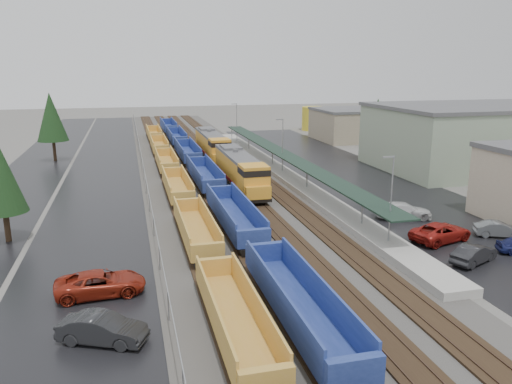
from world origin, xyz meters
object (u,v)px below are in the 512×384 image
(locomotive_trail, at_px, (212,145))
(parked_car_east_a, at_px, (474,254))
(parked_car_west_c, at_px, (101,283))
(parked_car_east_b, at_px, (441,232))
(parked_car_east_c, at_px, (404,211))
(parked_car_east_e, at_px, (499,229))
(well_string_yellow, at_px, (177,187))
(storage_tank, at_px, (314,119))
(locomotive_lead, at_px, (240,170))
(parked_car_west_b, at_px, (102,329))
(well_string_blue, at_px, (204,176))

(locomotive_trail, bearing_deg, parked_car_east_a, -75.85)
(locomotive_trail, xyz_separation_m, parked_car_west_c, (-15.62, -47.81, -1.59))
(parked_car_east_a, height_order, parked_car_east_b, parked_car_east_b)
(locomotive_trail, relative_size, parked_car_east_c, 3.58)
(parked_car_east_b, xyz_separation_m, parked_car_east_e, (5.76, -0.28, -0.13))
(locomotive_trail, height_order, well_string_yellow, locomotive_trail)
(locomotive_trail, bearing_deg, parked_car_east_e, -67.17)
(storage_tank, bearing_deg, parked_car_east_a, -102.21)
(locomotive_lead, xyz_separation_m, parked_car_west_c, (-15.62, -26.81, -1.59))
(locomotive_trail, bearing_deg, well_string_yellow, -109.44)
(locomotive_lead, height_order, well_string_yellow, locomotive_lead)
(parked_car_west_b, distance_m, parked_car_east_e, 35.32)
(well_string_yellow, bearing_deg, locomotive_trail, 70.56)
(parked_car_west_b, relative_size, parked_car_west_c, 0.84)
(well_string_blue, xyz_separation_m, parked_car_east_c, (17.28, -19.70, -0.43))
(locomotive_lead, xyz_separation_m, parked_car_west_b, (-15.27, -33.09, -1.60))
(well_string_blue, relative_size, storage_tank, 22.84)
(locomotive_lead, xyz_separation_m, well_string_blue, (-4.00, 3.41, -1.17))
(storage_tank, xyz_separation_m, parked_car_east_c, (-16.85, -69.97, -1.98))
(locomotive_lead, xyz_separation_m, locomotive_trail, (0.00, 21.00, 0.00))
(parked_car_east_b, bearing_deg, locomotive_trail, 0.20)
(well_string_blue, bearing_deg, locomotive_trail, 77.19)
(locomotive_trail, bearing_deg, parked_car_west_b, -105.76)
(well_string_yellow, relative_size, parked_car_east_b, 18.98)
(locomotive_trail, xyz_separation_m, parked_car_east_c, (13.28, -37.29, -1.60))
(locomotive_trail, height_order, storage_tank, storage_tank)
(locomotive_lead, relative_size, storage_tank, 3.57)
(locomotive_trail, bearing_deg, storage_tank, 47.32)
(well_string_yellow, distance_m, well_string_blue, 6.47)
(locomotive_lead, distance_m, locomotive_trail, 21.00)
(storage_tank, xyz_separation_m, parked_car_east_a, (-17.73, -81.89, -2.05))
(well_string_blue, distance_m, parked_car_east_b, 31.49)
(parked_car_west_b, bearing_deg, parked_car_east_a, -55.94)
(locomotive_lead, height_order, parked_car_west_b, locomotive_lead)
(well_string_blue, relative_size, parked_car_west_b, 25.82)
(well_string_blue, bearing_deg, locomotive_lead, -40.44)
(locomotive_trail, relative_size, parked_car_west_c, 3.38)
(storage_tank, bearing_deg, parked_car_east_b, -102.62)
(well_string_yellow, xyz_separation_m, well_string_blue, (4.00, 5.08, 0.08))
(locomotive_lead, relative_size, locomotive_trail, 1.00)
(locomotive_trail, bearing_deg, parked_car_west_c, -108.09)
(parked_car_east_a, bearing_deg, storage_tank, -36.27)
(locomotive_trail, bearing_deg, locomotive_lead, -90.00)
(parked_car_east_a, xyz_separation_m, parked_car_east_c, (0.88, 11.93, 0.07))
(storage_tank, bearing_deg, parked_car_east_c, -103.54)
(storage_tank, bearing_deg, well_string_blue, -124.18)
(well_string_blue, distance_m, storage_tank, 60.78)
(well_string_blue, xyz_separation_m, storage_tank, (34.13, 50.27, 1.56))
(parked_car_east_b, bearing_deg, locomotive_lead, 13.08)
(parked_car_east_e, bearing_deg, locomotive_trail, 45.52)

